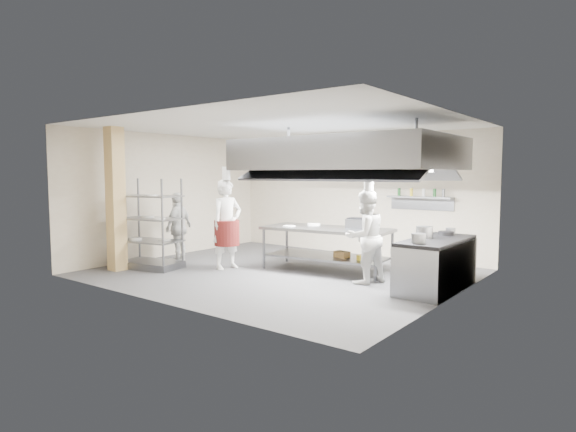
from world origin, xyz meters
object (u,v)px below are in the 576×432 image
Objects in this scene: pass_rack at (150,224)px; chef_line at (365,237)px; chef_head at (227,224)px; griddle at (357,224)px; island at (327,249)px; cooking_range at (436,266)px; chef_plating at (179,227)px; stockpot at (424,232)px.

chef_line is (4.37, 1.51, -0.10)m from pass_rack.
griddle is (2.38, 1.38, 0.05)m from chef_head.
island is at bearing -91.93° from chef_line.
island is at bearing 174.44° from cooking_range.
griddle reaches higher than cooking_range.
island is 1.39× the size of pass_rack.
cooking_range is 1.05× the size of chef_head.
chef_head is 3.06m from chef_line.
pass_rack is 5.93m from cooking_range.
chef_head is 1.18× the size of chef_plating.
griddle is (3.74, 2.33, 0.04)m from pass_rack.
cooking_range is 0.62m from stockpot.
chef_line is at bearing 80.87° from chef_plating.
pass_rack is at bearing -153.43° from island.
griddle is 1.37× the size of stockpot.
island is 1.34× the size of cooking_range.
griddle is at bearing -119.79° from chef_line.
chef_plating is at bearing -165.66° from island.
chef_head reaches higher than chef_line.
pass_rack reaches higher than chef_line.
stockpot is at bearing -23.55° from griddle.
chef_head reaches higher than griddle.
stockpot is (1.02, 0.30, 0.13)m from chef_line.
island is 2.45m from cooking_range.
chef_head is at bearing 21.80° from pass_rack.
chef_plating is (-1.43, -0.12, -0.15)m from chef_head.
cooking_range is 2.02m from griddle.
island is 1.55× the size of chef_line.
cooking_range is at bearing 4.91° from pass_rack.
cooking_range is 1.24× the size of chef_plating.
island is at bearing 92.91° from chef_plating.
island is 1.67× the size of chef_plating.
pass_rack is 1.67m from chef_head.
griddle is 1.72m from stockpot.
chef_line is 4.34× the size of griddle.
stockpot reaches higher than island.
chef_plating is at bearing -58.50° from chef_line.
chef_line is (1.19, -0.55, 0.41)m from island.
pass_rack is 4.41m from griddle.
stockpot is at bearing 82.33° from chef_plating.
chef_head is at bearing -168.39° from cooking_range.
pass_rack reaches higher than stockpot.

